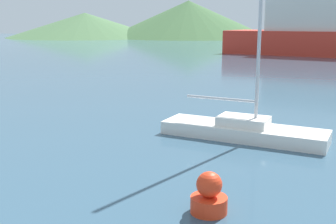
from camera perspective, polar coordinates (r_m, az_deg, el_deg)
The scene contains 4 objects.
sailboat_outer at distance 15.21m, azimuth 10.17°, elevation -2.07°, with size 5.96×2.27×9.04m.
buoy_marker at distance 9.36m, azimuth 5.57°, elevation -11.25°, with size 0.81×0.81×0.93m.
hill_west at distance 114.51m, azimuth -11.15°, elevation 11.49°, with size 40.10×40.10×6.27m.
hill_central at distance 112.39m, azimuth 2.79°, elevation 12.48°, with size 42.45×42.45×9.36m.
Camera 1 is at (4.86, 1.38, 4.10)m, focal length 45.00 mm.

